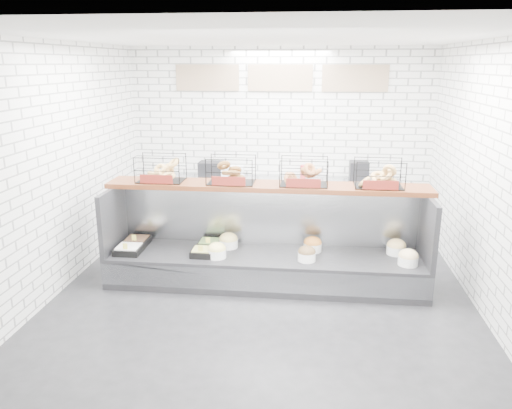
# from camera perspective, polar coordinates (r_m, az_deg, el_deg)

# --- Properties ---
(ground) EXTENTS (5.50, 5.50, 0.00)m
(ground) POSITION_cam_1_polar(r_m,az_deg,el_deg) (6.26, 0.77, -10.04)
(ground) COLOR black
(ground) RESTS_ON ground
(room_shell) EXTENTS (5.02, 5.51, 3.01)m
(room_shell) POSITION_cam_1_polar(r_m,az_deg,el_deg) (6.27, 1.40, 9.67)
(room_shell) COLOR white
(room_shell) RESTS_ON ground
(display_case) EXTENTS (4.00, 0.90, 1.20)m
(display_case) POSITION_cam_1_polar(r_m,az_deg,el_deg) (6.44, 1.09, -6.10)
(display_case) COLOR black
(display_case) RESTS_ON ground
(bagel_shelf) EXTENTS (4.10, 0.50, 0.40)m
(bagel_shelf) POSITION_cam_1_polar(r_m,az_deg,el_deg) (6.29, 1.27, 3.40)
(bagel_shelf) COLOR #451E0E
(bagel_shelf) RESTS_ON display_case
(prep_counter) EXTENTS (4.00, 0.60, 1.20)m
(prep_counter) POSITION_cam_1_polar(r_m,az_deg,el_deg) (8.37, 2.42, 0.15)
(prep_counter) COLOR #93969B
(prep_counter) RESTS_ON ground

